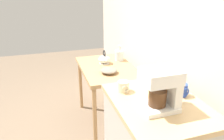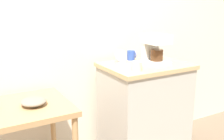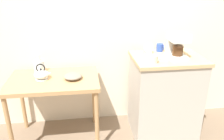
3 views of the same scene
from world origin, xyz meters
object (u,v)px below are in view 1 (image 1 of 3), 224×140
Objects in this scene: glass_carafe_vase at (119,55)px; mug_blue at (182,90)px; coffee_maker at (163,88)px; table_clock at (163,81)px; teakettle at (104,59)px; bowl_stoneware at (109,70)px; mug_small_cream at (123,87)px.

glass_carafe_vase is 2.17× the size of mug_blue.
table_clock is at bearing 148.14° from coffee_maker.
glass_carafe_vase is 1.50m from coffee_maker.
table_clock is (1.14, 0.13, 0.19)m from teakettle.
teakettle is at bearing -173.56° from table_clock.
teakettle is at bearing 178.78° from coffee_maker.
teakettle is 0.91× the size of glass_carafe_vase.
table_clock reaches higher than teakettle.
teakettle is 1.43m from coffee_maker.
teakettle is 0.22m from glass_carafe_vase.
table_clock is at bearing -159.22° from mug_blue.
bowl_stoneware is at bearing -168.66° from table_clock.
mug_small_cream is (1.17, -0.39, 0.16)m from glass_carafe_vase.
mug_blue is at bearing 62.90° from mug_small_cream.
teakettle is 0.69× the size of coffee_maker.
bowl_stoneware is 0.94× the size of glass_carafe_vase.
mug_blue is 0.16m from table_clock.
teakettle is 2.04× the size of mug_small_cream.
bowl_stoneware is 1.03× the size of teakettle.
mug_small_cream is 0.30m from table_clock.
table_clock is (-0.26, 0.16, -0.09)m from coffee_maker.
bowl_stoneware is 1.50× the size of table_clock.
teakettle is 1.17m from table_clock.
mug_blue is (0.18, 0.36, 0.01)m from mug_small_cream.
coffee_maker is (1.40, -0.03, 0.28)m from teakettle.
coffee_maker is at bearing -1.22° from teakettle.
mug_blue reaches higher than teakettle.
teakettle is 1.14m from mug_small_cream.
table_clock reaches higher than glass_carafe_vase.
mug_blue is at bearing 8.22° from teakettle.
glass_carafe_vase reaches higher than teakettle.
mug_blue is (1.30, 0.19, 0.18)m from teakettle.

